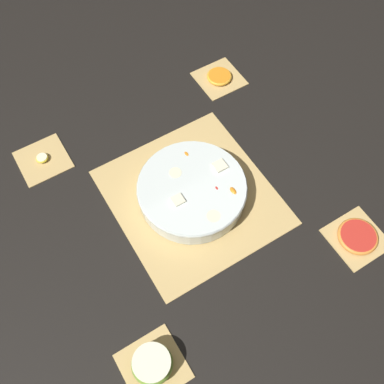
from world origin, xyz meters
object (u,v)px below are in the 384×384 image
apple_half (152,364)px  orange_slice_whole (219,76)px  banana_coin_single (42,158)px  grapefruit_slice (358,236)px  fruit_salad_bowl (192,190)px

apple_half → orange_slice_whole: bearing=137.3°
banana_coin_single → grapefruit_slice: (0.61, 0.56, 0.00)m
banana_coin_single → orange_slice_whole: bearing=90.0°
banana_coin_single → grapefruit_slice: size_ratio=0.34×
apple_half → banana_coin_single: size_ratio=2.60×
fruit_salad_bowl → orange_slice_whole: (-0.31, 0.28, -0.03)m
fruit_salad_bowl → apple_half: fruit_salad_bowl is taller
apple_half → grapefruit_slice: size_ratio=0.88×
apple_half → grapefruit_slice: apple_half is taller
apple_half → fruit_salad_bowl: bearing=137.3°
fruit_salad_bowl → banana_coin_single: 0.42m
fruit_salad_bowl → grapefruit_slice: (0.30, 0.28, -0.03)m
apple_half → orange_slice_whole: apple_half is taller
orange_slice_whole → banana_coin_single: 0.56m
fruit_salad_bowl → apple_half: (0.30, -0.28, -0.01)m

